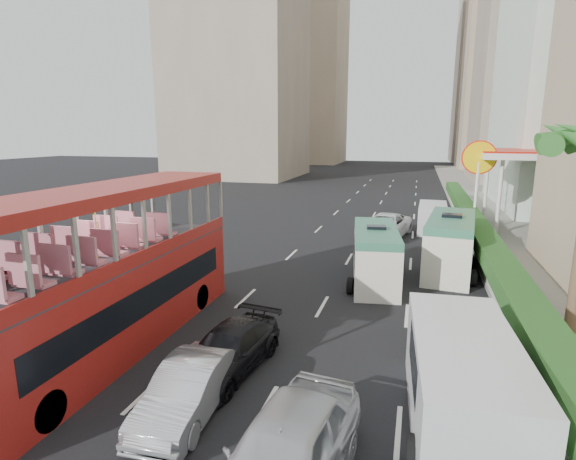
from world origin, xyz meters
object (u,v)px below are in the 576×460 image
(double_decker_bus, at_px, (111,269))
(panel_van_far, at_px, (432,218))
(minibus_far, at_px, (450,244))
(panel_van_near, at_px, (463,384))
(car_silver_lane_a, at_px, (189,413))
(minibus_near, at_px, (375,255))
(shell_station, at_px, (524,190))
(van_asset, at_px, (385,237))
(car_black, at_px, (229,370))

(double_decker_bus, height_order, panel_van_far, double_decker_bus)
(double_decker_bus, relative_size, minibus_far, 1.81)
(minibus_far, bearing_deg, panel_van_near, -85.68)
(panel_van_near, bearing_deg, car_silver_lane_a, -172.06)
(minibus_near, height_order, panel_van_near, minibus_near)
(minibus_far, relative_size, shell_station, 0.76)
(car_silver_lane_a, bearing_deg, minibus_far, 61.06)
(panel_van_near, distance_m, panel_van_far, 22.09)
(van_asset, bearing_deg, minibus_far, -50.45)
(van_asset, relative_size, panel_van_far, 1.17)
(car_black, xyz_separation_m, shell_station, (11.98, 23.45, 2.75))
(double_decker_bus, height_order, car_black, double_decker_bus)
(minibus_near, relative_size, panel_van_near, 1.01)
(van_asset, relative_size, panel_van_near, 0.97)
(shell_station, bearing_deg, van_asset, -149.86)
(minibus_near, xyz_separation_m, minibus_far, (3.32, 2.60, 0.12))
(minibus_near, distance_m, minibus_far, 4.22)
(car_silver_lane_a, bearing_deg, car_black, 83.89)
(car_silver_lane_a, xyz_separation_m, van_asset, (3.14, 20.38, 0.00))
(van_asset, bearing_deg, panel_van_far, 56.44)
(minibus_far, bearing_deg, shell_station, 71.65)
(minibus_far, bearing_deg, car_black, -112.95)
(van_asset, bearing_deg, minibus_near, -77.33)
(car_silver_lane_a, xyz_separation_m, panel_van_far, (6.11, 23.35, 0.91))
(van_asset, distance_m, panel_van_far, 4.29)
(double_decker_bus, relative_size, panel_van_far, 2.41)
(minibus_far, distance_m, shell_station, 13.04)
(panel_van_far, height_order, shell_station, shell_station)
(minibus_near, height_order, minibus_far, minibus_far)
(car_black, height_order, panel_van_far, panel_van_far)
(minibus_near, relative_size, panel_van_far, 1.22)
(car_silver_lane_a, xyz_separation_m, car_black, (0.11, 2.13, 0.00))
(car_black, bearing_deg, car_silver_lane_a, -85.65)
(double_decker_bus, relative_size, minibus_near, 1.98)
(car_silver_lane_a, distance_m, shell_station, 28.42)
(car_silver_lane_a, height_order, shell_station, shell_station)
(car_silver_lane_a, height_order, car_black, car_silver_lane_a)
(panel_van_far, bearing_deg, double_decker_bus, -114.24)
(shell_station, bearing_deg, car_silver_lane_a, -115.29)
(panel_van_near, bearing_deg, minibus_far, 84.43)
(car_black, height_order, minibus_far, minibus_far)
(car_silver_lane_a, relative_size, shell_station, 0.49)
(car_silver_lane_a, bearing_deg, panel_van_near, 8.31)
(minibus_far, bearing_deg, minibus_near, -135.55)
(car_black, xyz_separation_m, panel_van_far, (6.00, 21.22, 0.91))
(minibus_far, relative_size, panel_van_near, 1.10)
(van_asset, bearing_deg, shell_station, 41.56)
(panel_van_near, bearing_deg, car_black, 168.41)
(double_decker_bus, xyz_separation_m, panel_van_far, (10.02, 20.77, -1.62))
(car_silver_lane_a, height_order, minibus_far, minibus_far)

